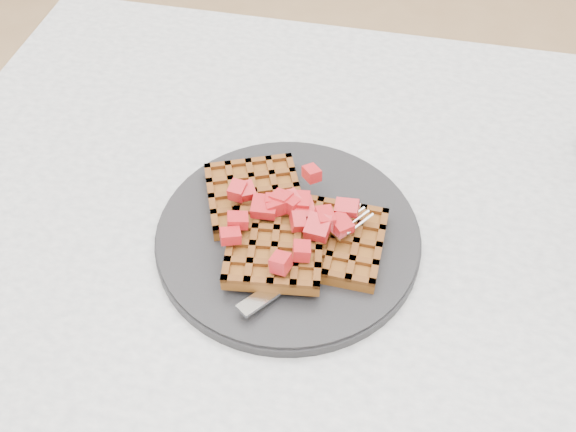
{
  "coord_description": "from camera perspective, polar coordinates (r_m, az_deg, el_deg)",
  "views": [
    {
      "loc": [
        -0.06,
        -0.44,
        1.29
      ],
      "look_at": [
        -0.15,
        -0.02,
        0.79
      ],
      "focal_mm": 40.0,
      "sensor_mm": 36.0,
      "label": 1
    }
  ],
  "objects": [
    {
      "name": "plate",
      "position": [
        0.68,
        0.0,
        -1.76
      ],
      "size": [
        0.28,
        0.28,
        0.02
      ],
      "primitive_type": "cylinder",
      "color": "black",
      "rests_on": "table"
    },
    {
      "name": "waffles",
      "position": [
        0.67,
        -0.05,
        -0.96
      ],
      "size": [
        0.21,
        0.19,
        0.03
      ],
      "color": "brown",
      "rests_on": "plate"
    },
    {
      "name": "table",
      "position": [
        0.79,
        11.01,
        -8.21
      ],
      "size": [
        1.2,
        0.8,
        0.75
      ],
      "color": "silver",
      "rests_on": "ground"
    },
    {
      "name": "fork",
      "position": [
        0.64,
        2.47,
        -3.84
      ],
      "size": [
        0.12,
        0.16,
        0.02
      ],
      "primitive_type": null,
      "rotation": [
        0.0,
        0.0,
        -0.62
      ],
      "color": "silver",
      "rests_on": "plate"
    },
    {
      "name": "strawberry_pile",
      "position": [
        0.65,
        0.0,
        0.81
      ],
      "size": [
        0.15,
        0.15,
        0.02
      ],
      "primitive_type": null,
      "color": "#9C0008",
      "rests_on": "waffles"
    }
  ]
}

